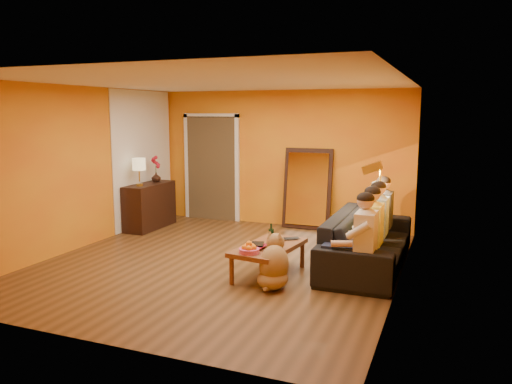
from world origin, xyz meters
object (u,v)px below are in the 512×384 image
at_px(person_mid_left, 373,232).
at_px(wine_bottle, 271,235).
at_px(person_far_left, 366,242).
at_px(person_mid_right, 378,223).
at_px(table_lamp, 139,172).
at_px(sofa, 368,240).
at_px(tumbler, 280,241).
at_px(floor_lamp, 379,213).
at_px(laptop, 290,239).
at_px(coffee_table, 269,260).
at_px(person_far_right, 384,216).
at_px(vase, 156,177).
at_px(dog, 274,261).
at_px(mirror_frame, 307,189).
at_px(sideboard, 150,206).

bearing_deg(person_mid_left, wine_bottle, -156.71).
relative_size(person_far_left, person_mid_right, 1.00).
relative_size(person_far_left, person_mid_left, 1.00).
bearing_deg(person_far_left, table_lamp, 160.09).
bearing_deg(sofa, tumbler, 128.03).
bearing_deg(sofa, floor_lamp, -16.24).
relative_size(person_far_left, laptop, 4.13).
bearing_deg(person_mid_left, tumbler, -162.73).
xyz_separation_m(sofa, person_mid_right, (0.13, 0.10, 0.24)).
xyz_separation_m(coffee_table, floor_lamp, (1.26, 1.28, 0.51)).
height_order(coffee_table, person_far_right, person_far_right).
bearing_deg(person_far_left, vase, 153.99).
xyz_separation_m(dog, person_far_left, (1.07, 0.35, 0.26)).
height_order(mirror_frame, person_far_left, mirror_frame).
xyz_separation_m(coffee_table, dog, (0.22, -0.42, 0.14)).
distance_m(tumbler, laptop, 0.24).
height_order(person_far_left, tumbler, person_far_left).
height_order(table_lamp, laptop, table_lamp).
height_order(person_far_right, tumbler, person_far_right).
height_order(floor_lamp, person_mid_left, floor_lamp).
bearing_deg(laptop, mirror_frame, 67.05).
distance_m(person_far_right, vase, 4.41).
height_order(mirror_frame, wine_bottle, mirror_frame).
bearing_deg(table_lamp, coffee_table, -26.22).
relative_size(sideboard, tumbler, 12.74).
xyz_separation_m(table_lamp, coffee_table, (3.08, -1.52, -0.90)).
relative_size(coffee_table, tumbler, 13.17).
bearing_deg(coffee_table, person_mid_right, 45.95).
height_order(mirror_frame, floor_lamp, mirror_frame).
distance_m(wine_bottle, laptop, 0.44).
distance_m(mirror_frame, sofa, 2.47).
xyz_separation_m(sideboard, person_mid_right, (4.37, -0.78, 0.18)).
relative_size(floor_lamp, tumbler, 15.54).
bearing_deg(floor_lamp, person_far_right, 79.67).
bearing_deg(person_far_left, person_far_right, 90.00).
relative_size(sideboard, person_far_right, 0.97).
height_order(table_lamp, person_far_right, table_lamp).
height_order(sideboard, person_mid_left, person_mid_left).
xyz_separation_m(person_far_left, person_far_right, (0.00, 1.65, 0.00)).
distance_m(dog, tumbler, 0.56).
distance_m(person_far_left, person_mid_right, 1.10).
bearing_deg(person_far_left, person_mid_left, 90.00).
height_order(mirror_frame, person_mid_left, mirror_frame).
height_order(mirror_frame, tumbler, mirror_frame).
relative_size(coffee_table, person_far_right, 1.00).
bearing_deg(sofa, person_far_right, -11.31).
height_order(person_mid_left, laptop, person_mid_left).
relative_size(sideboard, person_mid_left, 0.97).
relative_size(table_lamp, person_mid_left, 0.42).
xyz_separation_m(mirror_frame, vase, (-2.79, -0.83, 0.18)).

